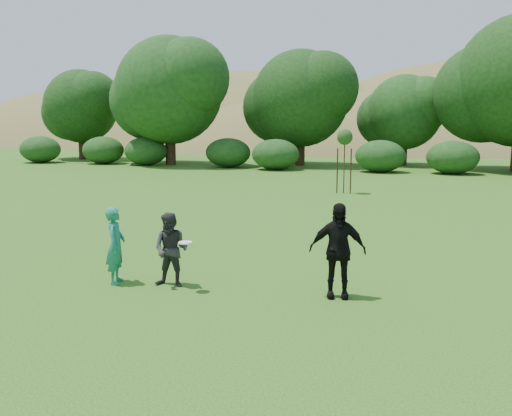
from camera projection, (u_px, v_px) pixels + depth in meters
The scene contains 8 objects.
ground at pixel (217, 283), 11.69m from camera, with size 120.00×120.00×0.00m, color #19470C.
player_teal at pixel (116, 245), 11.58m from camera, with size 0.57×0.38×1.58m, color #1B7A64.
player_grey at pixel (171, 250), 11.37m from camera, with size 0.73×0.57×1.50m, color #29282B.
player_black at pixel (337, 250), 10.66m from camera, with size 1.06×0.44×1.81m, color black.
frisbee at pixel (185, 243), 11.01m from camera, with size 0.27×0.27×0.03m.
sapling at pixel (345, 139), 25.12m from camera, with size 0.70×0.70×2.85m.
hillside at pixel (378, 229), 78.85m from camera, with size 150.00×72.00×52.00m.
tree_row at pixel (408, 94), 37.36m from camera, with size 53.92×10.38×9.62m.
Camera 1 is at (3.80, -10.67, 3.37)m, focal length 40.00 mm.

